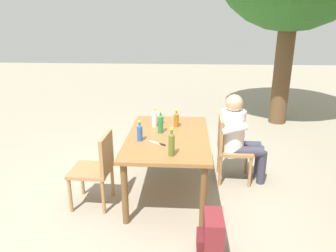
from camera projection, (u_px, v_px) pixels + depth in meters
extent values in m
plane|color=gray|center=(168.00, 190.00, 4.06)|extent=(24.00, 24.00, 0.00)
cube|color=olive|center=(168.00, 137.00, 3.83)|extent=(1.58, 0.97, 0.04)
cylinder|color=brown|center=(143.00, 143.00, 4.64)|extent=(0.07, 0.07, 0.71)
cylinder|color=brown|center=(125.00, 194.00, 3.30)|extent=(0.07, 0.07, 0.71)
cylinder|color=brown|center=(199.00, 144.00, 4.59)|extent=(0.07, 0.07, 0.71)
cylinder|color=brown|center=(203.00, 196.00, 3.25)|extent=(0.07, 0.07, 0.71)
cube|color=#A37547|center=(235.00, 150.00, 4.21)|extent=(0.46, 0.46, 0.04)
cube|color=#A37547|center=(221.00, 133.00, 4.15)|extent=(0.42, 0.06, 0.42)
cylinder|color=#A37547|center=(250.00, 172.00, 4.08)|extent=(0.04, 0.04, 0.41)
cylinder|color=#A37547|center=(246.00, 160.00, 4.44)|extent=(0.04, 0.04, 0.41)
cylinder|color=#A37547|center=(220.00, 171.00, 4.12)|extent=(0.04, 0.04, 0.41)
cylinder|color=#A37547|center=(219.00, 159.00, 4.47)|extent=(0.04, 0.04, 0.41)
cube|color=#A37547|center=(91.00, 170.00, 3.63)|extent=(0.46, 0.46, 0.04)
cube|color=#A37547|center=(106.00, 153.00, 3.54)|extent=(0.42, 0.06, 0.42)
cylinder|color=#A37547|center=(82.00, 179.00, 3.90)|extent=(0.04, 0.04, 0.41)
cylinder|color=#A37547|center=(70.00, 195.00, 3.55)|extent=(0.04, 0.04, 0.41)
cylinder|color=#A37547|center=(112.00, 181.00, 3.87)|extent=(0.04, 0.04, 0.41)
cylinder|color=#A37547|center=(103.00, 197.00, 3.51)|extent=(0.04, 0.04, 0.41)
cylinder|color=white|center=(232.00, 130.00, 4.12)|extent=(0.32, 0.32, 0.52)
sphere|color=tan|center=(234.00, 103.00, 4.00)|extent=(0.22, 0.22, 0.22)
cylinder|color=#383847|center=(248.00, 151.00, 4.11)|extent=(0.14, 0.40, 0.14)
cylinder|color=#383847|center=(262.00, 168.00, 4.17)|extent=(0.11, 0.11, 0.45)
cylinder|color=white|center=(235.00, 129.00, 3.91)|extent=(0.09, 0.31, 0.16)
cylinder|color=#383847|center=(245.00, 146.00, 4.28)|extent=(0.14, 0.40, 0.14)
cylinder|color=#383847|center=(259.00, 162.00, 4.34)|extent=(0.11, 0.11, 0.45)
cylinder|color=white|center=(231.00, 120.00, 4.27)|extent=(0.09, 0.31, 0.16)
cylinder|color=white|center=(154.00, 120.00, 4.11)|extent=(0.06, 0.06, 0.18)
cone|color=white|center=(154.00, 112.00, 4.08)|extent=(0.06, 0.06, 0.03)
cylinder|color=white|center=(154.00, 110.00, 4.07)|extent=(0.03, 0.03, 0.03)
cylinder|color=yellow|center=(154.00, 109.00, 4.06)|extent=(0.03, 0.03, 0.02)
cylinder|color=#287A38|center=(161.00, 125.00, 3.88)|extent=(0.06, 0.06, 0.20)
cone|color=#287A38|center=(160.00, 116.00, 3.84)|extent=(0.06, 0.06, 0.03)
cylinder|color=#287A38|center=(160.00, 114.00, 3.84)|extent=(0.03, 0.03, 0.03)
cylinder|color=yellow|center=(160.00, 112.00, 3.83)|extent=(0.03, 0.03, 0.02)
cylinder|color=#566623|center=(172.00, 146.00, 3.22)|extent=(0.06, 0.06, 0.22)
cone|color=#566623|center=(172.00, 134.00, 3.18)|extent=(0.06, 0.06, 0.03)
cylinder|color=#566623|center=(172.00, 131.00, 3.17)|extent=(0.03, 0.03, 0.03)
cylinder|color=yellow|center=(172.00, 129.00, 3.17)|extent=(0.03, 0.03, 0.02)
cylinder|color=#996019|center=(176.00, 120.00, 4.11)|extent=(0.06, 0.06, 0.17)
cone|color=#996019|center=(176.00, 113.00, 4.08)|extent=(0.06, 0.06, 0.02)
cylinder|color=#996019|center=(176.00, 112.00, 4.07)|extent=(0.03, 0.03, 0.02)
cylinder|color=yellow|center=(176.00, 110.00, 4.06)|extent=(0.03, 0.03, 0.02)
cylinder|color=#2D56A3|center=(140.00, 134.00, 3.63)|extent=(0.06, 0.06, 0.17)
cone|color=#2D56A3|center=(140.00, 125.00, 3.60)|extent=(0.06, 0.06, 0.02)
cylinder|color=#2D56A3|center=(140.00, 123.00, 3.59)|extent=(0.03, 0.03, 0.02)
cylinder|color=yellow|center=(139.00, 122.00, 3.58)|extent=(0.03, 0.03, 0.02)
cylinder|color=#BC6B47|center=(160.00, 120.00, 4.25)|extent=(0.07, 0.07, 0.10)
cylinder|color=silver|center=(160.00, 116.00, 4.43)|extent=(0.07, 0.07, 0.09)
cube|color=silver|center=(155.00, 142.00, 3.59)|extent=(0.12, 0.16, 0.01)
cube|color=black|center=(162.00, 144.00, 3.53)|extent=(0.06, 0.08, 0.01)
cube|color=maroon|center=(213.00, 236.00, 2.86)|extent=(0.33, 0.17, 0.43)
cube|color=maroon|center=(200.00, 243.00, 2.89)|extent=(0.23, 0.06, 0.19)
cylinder|color=brown|center=(284.00, 61.00, 6.34)|extent=(0.35, 0.35, 2.54)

